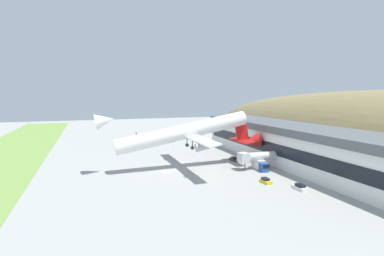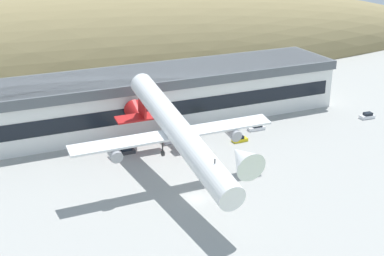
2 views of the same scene
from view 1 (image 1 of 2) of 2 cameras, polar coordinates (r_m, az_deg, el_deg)
name	(u,v)px [view 1 (image 1 of 2)]	position (r m, az deg, el deg)	size (l,w,h in m)	color
ground_plane	(168,171)	(92.50, -4.52, -8.12)	(391.37, 391.37, 0.00)	#9E9E99
terminal_building	(297,143)	(104.36, 19.34, -2.64)	(100.91, 19.27, 13.06)	white
jetway_0	(255,157)	(95.21, 11.95, -5.35)	(3.38, 12.51, 5.43)	silver
cargo_airplane	(187,133)	(93.16, -1.04, -0.87)	(40.44, 53.56, 14.12)	white
service_car_0	(266,181)	(82.13, 13.85, -9.76)	(3.65, 1.74, 1.42)	gold
service_car_1	(234,159)	(106.30, 7.99, -5.90)	(4.25, 1.76, 1.45)	#333338
service_car_2	(300,187)	(79.14, 19.83, -10.58)	(4.32, 1.87, 1.44)	silver
fuel_truck	(260,165)	(95.57, 12.80, -6.87)	(7.69, 2.95, 3.07)	#264C99
traffic_cone_0	(173,147)	(131.19, -3.55, -3.62)	(0.52, 0.52, 0.58)	orange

